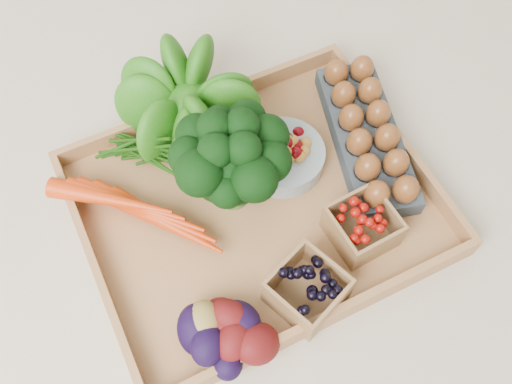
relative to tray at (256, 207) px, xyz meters
name	(u,v)px	position (x,y,z in m)	size (l,w,h in m)	color
ground	(256,210)	(0.00, 0.00, -0.01)	(4.00, 4.00, 0.00)	beige
tray	(256,207)	(0.00, 0.00, 0.00)	(0.55, 0.45, 0.01)	#AF7A49
carrots	(141,209)	(-0.17, 0.06, 0.03)	(0.23, 0.16, 0.05)	red
lettuce	(185,99)	(-0.04, 0.20, 0.09)	(0.16, 0.16, 0.16)	#0E500C
broccoli	(232,174)	(-0.03, 0.03, 0.08)	(0.18, 0.18, 0.14)	black
cherry_bowl	(283,157)	(0.08, 0.05, 0.03)	(0.14, 0.14, 0.04)	#8C9EA5
egg_carton	(366,138)	(0.22, 0.03, 0.03)	(0.11, 0.30, 0.04)	#353E44
potatoes	(219,330)	(-0.14, -0.17, 0.05)	(0.16, 0.16, 0.09)	#460B0C
punnet_blackberry	(307,290)	(0.00, -0.17, 0.04)	(0.10, 0.10, 0.07)	black
punnet_raspberry	(362,226)	(0.12, -0.12, 0.04)	(0.09, 0.09, 0.06)	maroon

